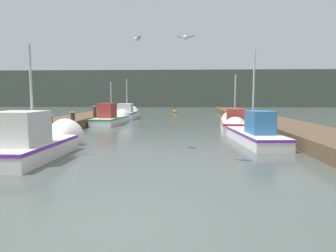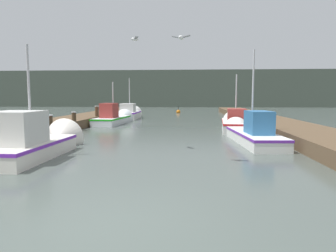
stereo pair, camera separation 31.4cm
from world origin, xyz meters
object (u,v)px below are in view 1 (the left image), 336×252
object	(u,v)px
mooring_piling_0	(95,115)
seagull_lead	(186,38)
fishing_boat_3	(113,118)
mooring_piling_1	(49,127)
channel_buoy	(175,112)
mooring_piling_2	(73,121)
fishing_boat_4	(128,113)
seagull_1	(137,39)
fishing_boat_2	(234,123)
fishing_boat_0	(38,142)
fishing_boat_1	(250,132)

from	to	relation	value
mooring_piling_0	seagull_lead	xyz separation A→B (m)	(6.59, -12.91, 3.09)
fishing_boat_3	mooring_piling_1	bearing A→B (deg)	-91.59
mooring_piling_0	channel_buoy	distance (m)	15.56
mooring_piling_2	channel_buoy	distance (m)	19.91
fishing_boat_4	seagull_1	bearing A→B (deg)	-79.05
fishing_boat_2	mooring_piling_0	world-z (taller)	fishing_boat_2
mooring_piling_0	seagull_1	bearing A→B (deg)	-65.70
fishing_boat_4	fishing_boat_2	bearing A→B (deg)	-47.80
mooring_piling_0	seagull_lead	size ratio (longest dim) A/B	2.37
mooring_piling_0	seagull_lead	distance (m)	14.82
fishing_boat_0	seagull_lead	distance (m)	6.13
channel_buoy	seagull_1	xyz separation A→B (m)	(-0.75, -25.24, 4.00)
fishing_boat_1	fishing_boat_4	xyz separation A→B (m)	(-8.21, 13.63, 0.07)
fishing_boat_2	fishing_boat_3	distance (m)	9.09
fishing_boat_1	fishing_boat_2	world-z (taller)	fishing_boat_1
mooring_piling_0	mooring_piling_2	bearing A→B (deg)	-89.46
fishing_boat_0	mooring_piling_2	distance (m)	7.45
mooring_piling_1	channel_buoy	distance (m)	23.46
fishing_boat_3	fishing_boat_4	xyz separation A→B (m)	(0.13, 5.38, 0.04)
fishing_boat_4	seagull_lead	world-z (taller)	seagull_lead
fishing_boat_3	seagull_1	xyz separation A→B (m)	(3.55, -10.87, 3.72)
fishing_boat_0	seagull_1	world-z (taller)	seagull_1
mooring_piling_1	seagull_1	size ratio (longest dim) A/B	2.15
mooring_piling_0	seagull_1	world-z (taller)	seagull_1
fishing_boat_1	mooring_piling_0	bearing A→B (deg)	135.74
fishing_boat_1	seagull_lead	distance (m)	6.62
mooring_piling_2	fishing_boat_4	bearing A→B (deg)	82.22
fishing_boat_0	fishing_boat_1	xyz separation A→B (m)	(8.12, 3.82, -0.08)
seagull_lead	seagull_1	distance (m)	2.82
fishing_boat_2	fishing_boat_1	bearing A→B (deg)	-85.23
fishing_boat_1	fishing_boat_3	xyz separation A→B (m)	(-8.34, 8.25, 0.03)
fishing_boat_3	fishing_boat_4	world-z (taller)	fishing_boat_4
fishing_boat_1	seagull_lead	xyz separation A→B (m)	(-3.05, -4.81, 3.37)
channel_buoy	mooring_piling_0	bearing A→B (deg)	-111.10
mooring_piling_2	seagull_lead	distance (m)	11.04
channel_buoy	seagull_1	distance (m)	25.56
mooring_piling_0	mooring_piling_2	size ratio (longest dim) A/B	1.18
mooring_piling_2	seagull_1	world-z (taller)	seagull_1
fishing_boat_3	mooring_piling_2	bearing A→B (deg)	-99.75
mooring_piling_1	seagull_1	xyz separation A→B (m)	(4.53, -2.38, 3.55)
fishing_boat_1	fishing_boat_4	bearing A→B (deg)	116.86
channel_buoy	fishing_boat_3	bearing A→B (deg)	-106.66
fishing_boat_2	fishing_boat_4	size ratio (longest dim) A/B	1.07
fishing_boat_1	seagull_1	size ratio (longest dim) A/B	10.98
channel_buoy	seagull_lead	size ratio (longest dim) A/B	1.79
fishing_boat_2	channel_buoy	size ratio (longest dim) A/B	5.42
fishing_boat_3	channel_buoy	world-z (taller)	fishing_boat_3
fishing_boat_2	channel_buoy	bearing A→B (deg)	108.58
channel_buoy	seagull_lead	bearing A→B (deg)	-87.92
fishing_boat_1	seagull_1	distance (m)	6.63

